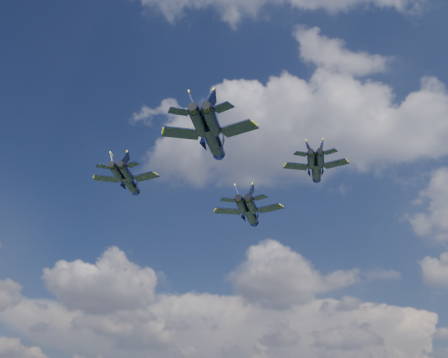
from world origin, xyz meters
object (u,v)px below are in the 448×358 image
jet_lead (251,214)px  jet_slot (213,139)px  jet_left (130,183)px  jet_right (316,170)px

jet_lead → jet_slot: (3.85, -34.33, -0.82)m
jet_left → jet_right: bearing=-6.2°
jet_lead → jet_right: bearing=-52.5°
jet_left → jet_right: jet_left is taller
jet_lead → jet_slot: 34.56m
jet_left → jet_slot: 26.46m
jet_lead → jet_left: jet_left is taller
jet_lead → jet_left: (-17.51, -18.89, 1.52)m
jet_right → jet_slot: jet_right is taller
jet_left → jet_slot: (21.36, -15.44, -2.34)m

